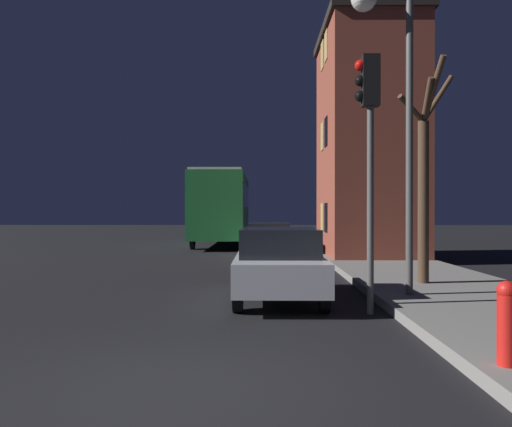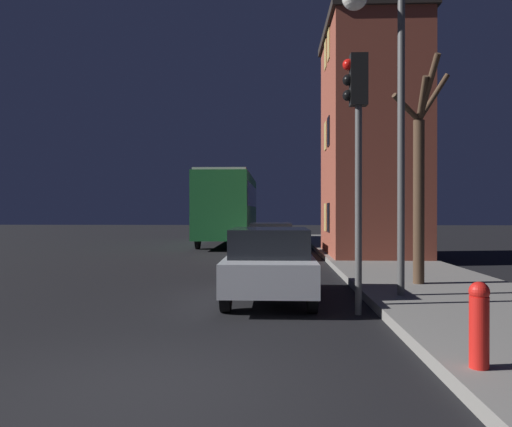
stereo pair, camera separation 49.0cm
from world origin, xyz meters
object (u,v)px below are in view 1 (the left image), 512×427
object	(u,v)px
car_near_lane	(279,262)
car_mid_lane	(268,239)
bus	(223,203)
fire_hydrant	(507,321)
streetlamp	(385,64)
traffic_light	(369,129)
bare_tree	(425,177)

from	to	relation	value
car_near_lane	car_mid_lane	world-z (taller)	car_near_lane
bus	fire_hydrant	world-z (taller)	bus
bus	car_mid_lane	size ratio (longest dim) A/B	2.28
streetlamp	traffic_light	size ratio (longest dim) A/B	1.33
streetlamp	car_mid_lane	bearing A→B (deg)	101.88
streetlamp	car_near_lane	size ratio (longest dim) A/B	1.58
traffic_light	car_near_lane	xyz separation A→B (m)	(-1.54, 1.33, -2.49)
traffic_light	bus	distance (m)	18.68
car_near_lane	car_mid_lane	bearing A→B (deg)	90.39
traffic_light	bus	size ratio (longest dim) A/B	0.45
streetlamp	bus	world-z (taller)	streetlamp
car_near_lane	traffic_light	bearing A→B (deg)	-40.75
car_near_lane	fire_hydrant	world-z (taller)	car_near_lane
streetlamp	bus	bearing A→B (deg)	104.77
streetlamp	car_mid_lane	size ratio (longest dim) A/B	1.36
bare_tree	fire_hydrant	bearing A→B (deg)	-100.42
bare_tree	car_mid_lane	bearing A→B (deg)	111.52
bus	car_near_lane	xyz separation A→B (m)	(2.44, -16.89, -1.47)
bare_tree	car_near_lane	bearing A→B (deg)	-159.66
streetlamp	car_near_lane	distance (m)	4.47
bare_tree	bus	bearing A→B (deg)	110.37
traffic_light	car_mid_lane	world-z (taller)	traffic_light
streetlamp	bare_tree	bearing A→B (deg)	50.26
car_near_lane	car_mid_lane	xyz separation A→B (m)	(-0.07, 9.97, -0.06)
traffic_light	car_near_lane	bearing A→B (deg)	139.25
streetlamp	traffic_light	world-z (taller)	streetlamp
car_mid_lane	fire_hydrant	distance (m)	14.97
traffic_light	bare_tree	size ratio (longest dim) A/B	0.91
bare_tree	car_near_lane	size ratio (longest dim) A/B	1.29
streetlamp	bare_tree	world-z (taller)	streetlamp
bus	car_mid_lane	bearing A→B (deg)	-71.10
car_near_lane	bus	bearing A→B (deg)	98.22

